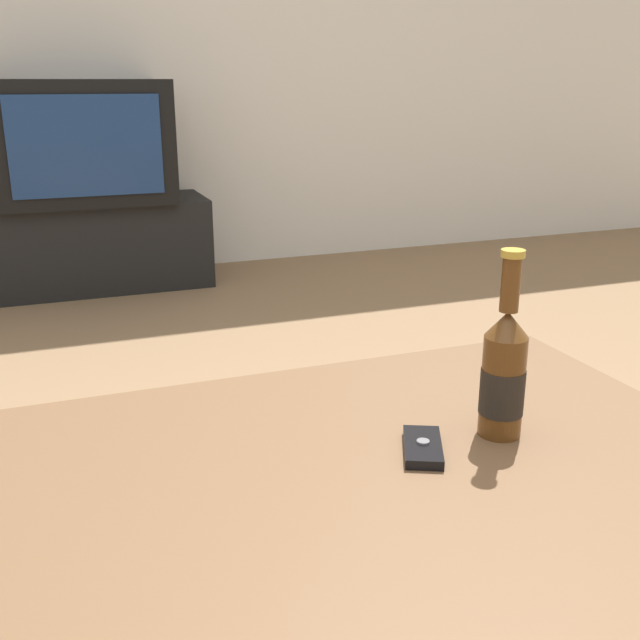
{
  "coord_description": "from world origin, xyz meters",
  "views": [
    {
      "loc": [
        -0.38,
        -0.78,
        0.92
      ],
      "look_at": [
        0.05,
        0.34,
        0.54
      ],
      "focal_mm": 42.0,
      "sensor_mm": 36.0,
      "label": 1
    }
  ],
  "objects_px": {
    "tv_stand": "(92,245)",
    "cell_phone": "(423,447)",
    "television": "(82,141)",
    "beer_bottle": "(503,373)"
  },
  "relations": [
    {
      "from": "tv_stand",
      "to": "cell_phone",
      "type": "distance_m",
      "value": 2.74
    },
    {
      "from": "television",
      "to": "cell_phone",
      "type": "distance_m",
      "value": 2.73
    },
    {
      "from": "television",
      "to": "tv_stand",
      "type": "bearing_deg",
      "value": 90.0
    },
    {
      "from": "television",
      "to": "beer_bottle",
      "type": "xyz_separation_m",
      "value": [
        0.37,
        -2.7,
        -0.13
      ]
    },
    {
      "from": "beer_bottle",
      "to": "television",
      "type": "bearing_deg",
      "value": 97.76
    },
    {
      "from": "television",
      "to": "beer_bottle",
      "type": "bearing_deg",
      "value": -82.24
    },
    {
      "from": "cell_phone",
      "to": "beer_bottle",
      "type": "bearing_deg",
      "value": 29.88
    },
    {
      "from": "tv_stand",
      "to": "television",
      "type": "xyz_separation_m",
      "value": [
        0.0,
        -0.0,
        0.46
      ]
    },
    {
      "from": "tv_stand",
      "to": "television",
      "type": "bearing_deg",
      "value": -90.0
    },
    {
      "from": "beer_bottle",
      "to": "cell_phone",
      "type": "xyz_separation_m",
      "value": [
        -0.13,
        -0.01,
        -0.09
      ]
    }
  ]
}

